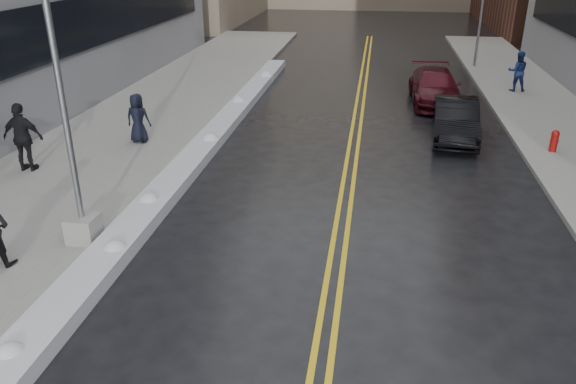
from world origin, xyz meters
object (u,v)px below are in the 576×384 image
at_px(pedestrian_east, 518,71).
at_px(car_maroon, 435,87).
at_px(lamppost, 69,142).
at_px(fire_hydrant, 554,140).
at_px(traffic_signal, 483,5).
at_px(car_black, 455,120).
at_px(pedestrian_c, 138,118).
at_px(pedestrian_d, 23,137).

relative_size(pedestrian_east, car_maroon, 0.37).
distance_m(lamppost, pedestrian_east, 20.87).
distance_m(fire_hydrant, traffic_signal, 14.30).
xyz_separation_m(lamppost, car_maroon, (8.98, 14.16, -1.82)).
bearing_deg(pedestrian_east, car_black, 63.64).
distance_m(lamppost, car_maroon, 16.86).
relative_size(pedestrian_c, car_black, 0.39).
xyz_separation_m(pedestrian_east, car_maroon, (-3.83, -2.25, -0.34)).
relative_size(fire_hydrant, pedestrian_east, 0.41).
distance_m(fire_hydrant, car_black, 3.28).
bearing_deg(pedestrian_east, car_maroon, 30.41).
relative_size(lamppost, car_black, 1.78).
bearing_deg(pedestrian_d, traffic_signal, -132.58).
bearing_deg(pedestrian_d, car_maroon, -142.96).
bearing_deg(lamppost, fire_hydrant, 33.04).
height_order(pedestrian_c, car_black, pedestrian_c).
bearing_deg(fire_hydrant, car_maroon, 118.38).
bearing_deg(lamppost, pedestrian_c, 102.18).
relative_size(car_black, car_maroon, 0.87).
distance_m(traffic_signal, car_maroon, 8.76).
bearing_deg(pedestrian_d, pedestrian_east, -144.79).
height_order(pedestrian_east, car_maroon, pedestrian_east).
height_order(fire_hydrant, traffic_signal, traffic_signal).
bearing_deg(car_black, pedestrian_d, -153.24).
xyz_separation_m(pedestrian_c, pedestrian_east, (14.29, 9.56, 0.06)).
xyz_separation_m(traffic_signal, pedestrian_c, (-13.28, -15.15, -2.42)).
height_order(lamppost, pedestrian_c, lamppost).
relative_size(lamppost, fire_hydrant, 10.45).
relative_size(traffic_signal, pedestrian_c, 3.59).
bearing_deg(car_maroon, pedestrian_d, -142.76).
relative_size(pedestrian_d, car_black, 0.48).
relative_size(lamppost, traffic_signal, 1.27).
height_order(pedestrian_c, pedestrian_d, pedestrian_d).
bearing_deg(car_black, lamppost, -130.96).
bearing_deg(lamppost, car_maroon, 57.62).
bearing_deg(car_black, fire_hydrant, -18.81).
bearing_deg(car_black, pedestrian_c, -163.23).
bearing_deg(traffic_signal, car_black, -101.21).
height_order(lamppost, traffic_signal, lamppost).
height_order(lamppost, pedestrian_east, lamppost).
relative_size(fire_hydrant, car_black, 0.17).
height_order(fire_hydrant, car_black, car_black).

